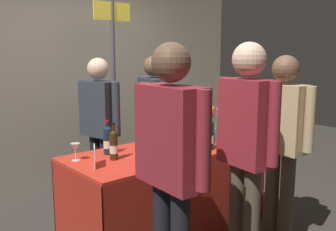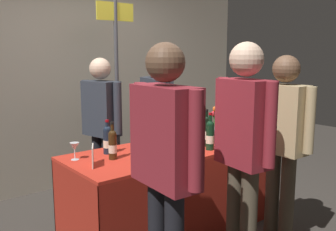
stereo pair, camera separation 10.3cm
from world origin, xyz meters
name	(u,v)px [view 1 (the left image)]	position (x,y,z in m)	size (l,w,h in m)	color
back_partition	(72,85)	(0.00, 1.81, 1.25)	(5.34, 0.12, 2.50)	#B2A893
tasting_table	(168,175)	(0.00, 0.00, 0.56)	(1.83, 0.79, 0.80)	red
featured_wine_bottle	(152,143)	(-0.37, -0.24, 0.95)	(0.08, 0.08, 0.35)	black
display_bottle_0	(206,130)	(0.33, -0.14, 0.94)	(0.07, 0.07, 0.34)	black
display_bottle_1	(177,139)	(-0.04, -0.16, 0.92)	(0.07, 0.07, 0.31)	#192333
display_bottle_2	(114,144)	(-0.55, 0.02, 0.92)	(0.07, 0.07, 0.30)	#38230F
display_bottle_3	(241,127)	(0.76, -0.21, 0.93)	(0.08, 0.08, 0.31)	#192333
display_bottle_4	(164,132)	(0.02, 0.08, 0.93)	(0.07, 0.07, 0.33)	#192333
display_bottle_5	(196,124)	(0.53, 0.17, 0.93)	(0.08, 0.08, 0.32)	#38230F
display_bottle_6	(201,120)	(0.70, 0.27, 0.94)	(0.07, 0.07, 0.34)	#38230F
display_bottle_7	(210,134)	(0.26, -0.26, 0.93)	(0.07, 0.07, 0.33)	black
display_bottle_8	(108,140)	(-0.50, 0.20, 0.92)	(0.07, 0.07, 0.29)	#192333
wine_glass_near_vendor	(168,135)	(0.12, 0.13, 0.88)	(0.07, 0.07, 0.12)	silver
wine_glass_mid	(181,146)	(-0.09, -0.27, 0.89)	(0.08, 0.08, 0.13)	silver
wine_glass_near_taster	(75,148)	(-0.80, 0.20, 0.90)	(0.08, 0.08, 0.14)	silver
flower_vase	(214,131)	(0.48, -0.11, 0.91)	(0.09, 0.10, 0.35)	slate
brochure_stand	(94,156)	(-0.76, -0.04, 0.87)	(0.18, 0.01, 0.16)	silver
vendor_presenter	(100,121)	(-0.18, 0.87, 0.94)	(0.29, 0.54, 1.59)	black
vendor_assistant	(154,115)	(0.43, 0.74, 0.96)	(0.31, 0.60, 1.61)	black
taster_foreground_right	(171,155)	(-0.68, -0.81, 1.04)	(0.24, 0.65, 1.70)	black
taster_foreground_left	(282,134)	(0.63, -0.75, 0.97)	(0.22, 0.55, 1.62)	#4C4233
taster_foreground_centre	(246,140)	(-0.02, -0.86, 1.03)	(0.26, 0.56, 1.72)	#4C4233
booth_signpost	(114,78)	(0.18, 1.14, 1.36)	(0.46, 0.04, 2.21)	#47474C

